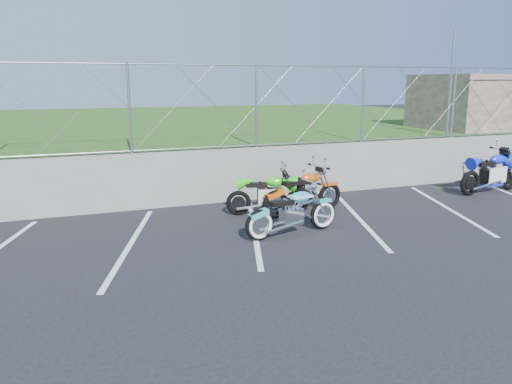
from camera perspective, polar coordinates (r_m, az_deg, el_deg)
name	(u,v)px	position (r m, az deg, el deg)	size (l,w,h in m)	color
ground	(274,244)	(9.06, 2.05, -6.01)	(90.00, 90.00, 0.00)	black
retaining_wall	(218,176)	(12.09, -4.41, 1.89)	(30.00, 0.22, 1.30)	#62625D
grass_field	(150,135)	(21.78, -12.00, 6.42)	(30.00, 20.00, 1.30)	#224813
stone_building	(492,101)	(19.29, 25.40, 9.35)	(5.00, 3.00, 1.80)	brown
chain_link_fence	(216,107)	(11.90, -4.54, 9.72)	(28.00, 0.03, 2.00)	gray
sign_pole	(451,84)	(15.84, 21.36, 11.43)	(0.08, 0.08, 3.00)	gray
parking_lines	(308,223)	(10.41, 6.00, -3.58)	(18.29, 4.31, 0.01)	silver
cruiser_turquoise	(293,214)	(9.55, 4.30, -2.49)	(2.04, 0.64, 1.02)	black
naked_orange	(304,194)	(11.12, 5.55, -0.17)	(2.07, 0.70, 1.04)	black
sportbike_green	(269,196)	(10.97, 1.52, -0.46)	(1.82, 0.69, 0.96)	black
sportbike_blue	(492,174)	(14.51, 25.35, 1.86)	(2.20, 0.78, 1.14)	black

